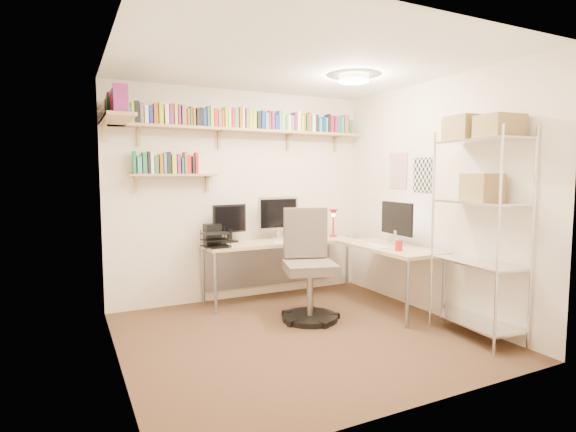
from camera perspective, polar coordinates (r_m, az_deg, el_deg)
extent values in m
plane|color=#4D3221|center=(4.37, 1.63, -14.84)|extent=(3.20, 3.20, 0.00)
cube|color=beige|center=(5.48, -5.76, 2.59)|extent=(3.20, 0.04, 2.50)
cube|color=beige|center=(3.64, -21.10, 0.95)|extent=(0.04, 3.00, 2.50)
cube|color=beige|center=(5.07, 17.84, 2.15)|extent=(0.04, 3.00, 2.50)
cube|color=beige|center=(2.88, 15.91, 0.06)|extent=(3.20, 0.04, 2.50)
cube|color=white|center=(4.23, 1.73, 18.92)|extent=(3.20, 3.00, 0.04)
cube|color=white|center=(5.46, 13.81, 5.61)|extent=(0.01, 0.30, 0.42)
cube|color=silver|center=(5.16, 16.68, 5.01)|extent=(0.01, 0.28, 0.38)
cylinder|color=#FFEAC6|center=(4.74, 8.33, 16.86)|extent=(0.30, 0.30, 0.06)
cube|color=tan|center=(5.38, -5.36, 10.75)|extent=(3.05, 0.25, 0.03)
cube|color=tan|center=(4.62, -21.00, 11.35)|extent=(0.25, 1.00, 0.03)
cube|color=tan|center=(5.13, -14.33, 5.07)|extent=(0.95, 0.20, 0.02)
cube|color=tan|center=(5.13, -18.42, 10.00)|extent=(0.03, 0.20, 0.20)
cube|color=tan|center=(5.34, -8.66, 10.01)|extent=(0.03, 0.20, 0.20)
cube|color=tan|center=(5.68, 0.14, 9.78)|extent=(0.03, 0.20, 0.20)
cube|color=tan|center=(6.02, 6.19, 9.48)|extent=(0.03, 0.20, 0.20)
cube|color=white|center=(5.05, -21.34, 11.96)|extent=(0.04, 0.14, 0.18)
cube|color=teal|center=(5.06, -20.83, 12.33)|extent=(0.02, 0.12, 0.24)
cube|color=black|center=(5.06, -20.33, 11.95)|extent=(0.04, 0.15, 0.17)
cube|color=teal|center=(5.07, -19.67, 11.97)|extent=(0.04, 0.13, 0.17)
cube|color=#BED227|center=(5.08, -19.18, 12.22)|extent=(0.03, 0.13, 0.22)
cube|color=black|center=(5.08, -18.70, 12.31)|extent=(0.04, 0.15, 0.23)
cube|color=#806B5D|center=(5.09, -18.13, 12.23)|extent=(0.04, 0.12, 0.22)
cube|color=white|center=(5.10, -17.62, 12.12)|extent=(0.04, 0.13, 0.20)
cube|color=navy|center=(5.10, -17.10, 12.10)|extent=(0.04, 0.14, 0.19)
cube|color=#BA5115|center=(5.11, -16.50, 12.27)|extent=(0.04, 0.12, 0.22)
cube|color=#BED227|center=(5.13, -15.88, 12.37)|extent=(0.04, 0.12, 0.24)
cube|color=white|center=(5.14, -15.25, 12.26)|extent=(0.04, 0.14, 0.22)
cube|color=#7F2276|center=(5.15, -14.63, 12.31)|extent=(0.04, 0.12, 0.23)
cube|color=#BED227|center=(5.16, -14.16, 12.35)|extent=(0.03, 0.14, 0.24)
cube|color=#7F2276|center=(5.17, -13.73, 12.30)|extent=(0.03, 0.12, 0.23)
cube|color=#806B5D|center=(5.18, -13.17, 12.26)|extent=(0.04, 0.14, 0.22)
cube|color=#BA5115|center=(5.18, -12.68, 12.08)|extent=(0.03, 0.15, 0.19)
cube|color=#256F44|center=(5.19, -12.31, 12.22)|extent=(0.02, 0.13, 0.21)
cube|color=#BA5115|center=(5.20, -11.96, 12.13)|extent=(0.03, 0.13, 0.20)
cube|color=black|center=(5.21, -11.44, 12.13)|extent=(0.04, 0.14, 0.20)
cube|color=black|center=(5.22, -11.03, 12.17)|extent=(0.03, 0.12, 0.21)
cube|color=navy|center=(5.23, -10.66, 12.13)|extent=(0.03, 0.12, 0.20)
cube|color=#256F44|center=(5.25, -10.19, 12.26)|extent=(0.03, 0.12, 0.23)
cube|color=#BED227|center=(5.26, -9.80, 12.33)|extent=(0.03, 0.14, 0.24)
cube|color=red|center=(5.27, -9.31, 12.13)|extent=(0.04, 0.14, 0.21)
cube|color=#806B5D|center=(5.28, -8.82, 11.97)|extent=(0.03, 0.14, 0.18)
cube|color=#BA5115|center=(5.29, -8.43, 12.04)|extent=(0.02, 0.14, 0.20)
cube|color=#BED227|center=(5.31, -8.02, 12.26)|extent=(0.03, 0.14, 0.24)
cube|color=white|center=(5.32, -7.57, 12.19)|extent=(0.03, 0.12, 0.23)
cube|color=red|center=(5.34, -7.14, 12.19)|extent=(0.04, 0.15, 0.23)
cube|color=teal|center=(5.35, -6.69, 12.20)|extent=(0.04, 0.11, 0.23)
cube|color=#BA5115|center=(5.37, -6.19, 12.24)|extent=(0.03, 0.13, 0.25)
cube|color=white|center=(5.38, -5.83, 12.24)|extent=(0.03, 0.11, 0.25)
cube|color=#806B5D|center=(5.40, -5.38, 12.17)|extent=(0.03, 0.15, 0.24)
cube|color=#BED227|center=(5.41, -4.94, 12.12)|extent=(0.04, 0.13, 0.23)
cube|color=#BED227|center=(5.43, -4.44, 12.14)|extent=(0.04, 0.11, 0.24)
cube|color=black|center=(5.45, -3.90, 11.97)|extent=(0.04, 0.13, 0.21)
cube|color=navy|center=(5.47, -3.39, 12.02)|extent=(0.04, 0.13, 0.23)
cube|color=teal|center=(5.49, -2.92, 11.87)|extent=(0.04, 0.14, 0.20)
cube|color=red|center=(5.51, -2.50, 12.00)|extent=(0.02, 0.12, 0.23)
cube|color=#7F2276|center=(5.52, -2.10, 11.96)|extent=(0.04, 0.13, 0.22)
cube|color=navy|center=(5.54, -1.70, 11.69)|extent=(0.04, 0.15, 0.18)
cube|color=teal|center=(5.56, -1.21, 11.98)|extent=(0.04, 0.13, 0.24)
cube|color=#BED227|center=(5.58, -0.82, 11.87)|extent=(0.04, 0.13, 0.22)
cube|color=teal|center=(5.60, -0.42, 11.65)|extent=(0.02, 0.14, 0.18)
cube|color=white|center=(5.61, -0.06, 11.69)|extent=(0.04, 0.13, 0.19)
cube|color=#806B5D|center=(5.63, 0.36, 11.64)|extent=(0.04, 0.13, 0.19)
cube|color=#7F2276|center=(5.65, 0.72, 11.81)|extent=(0.03, 0.14, 0.23)
cube|color=white|center=(5.68, 1.16, 11.88)|extent=(0.04, 0.13, 0.24)
cube|color=#BED227|center=(5.70, 1.61, 11.64)|extent=(0.03, 0.12, 0.20)
cube|color=#BA5115|center=(5.71, 1.91, 11.69)|extent=(0.03, 0.11, 0.22)
cube|color=#256F44|center=(5.73, 2.28, 11.67)|extent=(0.03, 0.12, 0.22)
cube|color=#BA5115|center=(5.75, 2.58, 11.78)|extent=(0.03, 0.11, 0.24)
cube|color=white|center=(5.77, 2.99, 11.62)|extent=(0.04, 0.14, 0.22)
cube|color=black|center=(5.80, 3.44, 11.60)|extent=(0.04, 0.11, 0.22)
cube|color=teal|center=(5.82, 3.90, 11.35)|extent=(0.04, 0.12, 0.17)
cube|color=navy|center=(5.84, 4.30, 11.42)|extent=(0.03, 0.14, 0.19)
cube|color=teal|center=(5.87, 4.69, 11.38)|extent=(0.03, 0.12, 0.19)
cube|color=black|center=(5.89, 5.03, 11.58)|extent=(0.02, 0.12, 0.24)
cube|color=red|center=(5.91, 5.38, 11.46)|extent=(0.04, 0.11, 0.22)
cube|color=#7F2276|center=(5.94, 5.82, 11.42)|extent=(0.04, 0.15, 0.22)
cube|color=#256F44|center=(5.96, 6.22, 11.32)|extent=(0.04, 0.13, 0.20)
cube|color=teal|center=(5.99, 6.64, 11.34)|extent=(0.03, 0.12, 0.21)
cube|color=#806B5D|center=(6.02, 7.04, 11.44)|extent=(0.04, 0.15, 0.24)
cube|color=#BA5115|center=(6.04, 7.34, 11.40)|extent=(0.03, 0.13, 0.24)
cube|color=#256F44|center=(6.06, 7.67, 11.08)|extent=(0.04, 0.13, 0.18)
cube|color=#7F2276|center=(4.22, -20.48, 13.86)|extent=(0.12, 0.04, 0.24)
cube|color=#256F44|center=(4.26, -20.54, 13.46)|extent=(0.12, 0.04, 0.20)
cube|color=black|center=(4.31, -20.61, 13.50)|extent=(0.12, 0.03, 0.22)
cube|color=teal|center=(4.35, -20.68, 13.43)|extent=(0.11, 0.04, 0.22)
cube|color=red|center=(4.40, -20.74, 13.15)|extent=(0.13, 0.04, 0.19)
cube|color=#7F2276|center=(4.44, -20.80, 13.30)|extent=(0.12, 0.03, 0.23)
cube|color=#7F2276|center=(4.48, -20.85, 13.01)|extent=(0.12, 0.03, 0.19)
cube|color=black|center=(4.52, -20.90, 12.87)|extent=(0.14, 0.02, 0.19)
cube|color=#7F2276|center=(4.56, -20.96, 13.08)|extent=(0.12, 0.04, 0.23)
cube|color=black|center=(4.60, -21.01, 12.72)|extent=(0.12, 0.04, 0.18)
cube|color=black|center=(4.65, -21.07, 12.97)|extent=(0.15, 0.03, 0.24)
cube|color=#BED227|center=(4.69, -21.13, 12.88)|extent=(0.13, 0.04, 0.24)
cube|color=white|center=(4.74, -21.18, 12.87)|extent=(0.13, 0.04, 0.25)
cube|color=#806B5D|center=(4.78, -21.23, 12.59)|extent=(0.13, 0.04, 0.21)
cube|color=teal|center=(4.83, -21.29, 12.70)|extent=(0.13, 0.04, 0.24)
cube|color=#BED227|center=(4.87, -21.34, 12.64)|extent=(0.11, 0.04, 0.25)
cube|color=#BA5115|center=(4.91, -21.37, 12.43)|extent=(0.12, 0.02, 0.22)
cube|color=#256F44|center=(4.94, -21.41, 12.40)|extent=(0.12, 0.02, 0.22)
cube|color=red|center=(4.97, -21.44, 12.33)|extent=(0.14, 0.03, 0.22)
cube|color=#7F2276|center=(5.01, -21.48, 11.98)|extent=(0.12, 0.03, 0.17)
cube|color=#256F44|center=(5.06, -18.98, 6.45)|extent=(0.03, 0.12, 0.24)
cube|color=teal|center=(5.07, -18.42, 6.13)|extent=(0.04, 0.15, 0.18)
cube|color=#256F44|center=(5.08, -17.79, 6.41)|extent=(0.04, 0.13, 0.23)
cube|color=black|center=(5.09, -17.31, 6.48)|extent=(0.02, 0.12, 0.24)
cube|color=white|center=(5.09, -16.94, 6.45)|extent=(0.03, 0.14, 0.23)
cube|color=#256F44|center=(5.10, -16.46, 6.25)|extent=(0.04, 0.15, 0.19)
cube|color=#BA5115|center=(5.11, -15.89, 6.36)|extent=(0.04, 0.14, 0.21)
cube|color=teal|center=(5.12, -15.43, 6.45)|extent=(0.03, 0.14, 0.23)
cube|color=black|center=(5.12, -14.97, 6.53)|extent=(0.04, 0.13, 0.24)
cube|color=#BED227|center=(5.14, -14.36, 6.40)|extent=(0.04, 0.14, 0.21)
cube|color=#7F2276|center=(5.15, -13.80, 6.42)|extent=(0.04, 0.13, 0.21)
cube|color=#256F44|center=(5.16, -13.32, 6.19)|extent=(0.02, 0.14, 0.17)
cube|color=#806B5D|center=(5.17, -12.96, 6.57)|extent=(0.02, 0.14, 0.24)
cube|color=red|center=(5.17, -12.53, 6.39)|extent=(0.04, 0.11, 0.21)
cube|color=black|center=(5.19, -12.03, 6.34)|extent=(0.03, 0.13, 0.20)
cube|color=red|center=(5.20, -11.60, 6.58)|extent=(0.03, 0.11, 0.24)
cube|color=tan|center=(5.41, -1.18, -3.33)|extent=(1.83, 0.58, 0.04)
cube|color=tan|center=(5.11, 12.76, -3.96)|extent=(0.58, 1.25, 0.04)
cylinder|color=gray|center=(4.95, -9.17, -8.42)|extent=(0.04, 0.04, 0.68)
cylinder|color=gray|center=(5.40, -10.72, -7.29)|extent=(0.04, 0.04, 0.68)
cylinder|color=gray|center=(6.25, 7.55, -5.54)|extent=(0.04, 0.04, 0.68)
cylinder|color=gray|center=(4.60, 14.93, -9.57)|extent=(0.04, 0.04, 0.68)
cylinder|color=gray|center=(4.93, 19.19, -8.71)|extent=(0.04, 0.04, 0.68)
cube|color=gray|center=(5.69, -2.26, -6.06)|extent=(1.74, 0.02, 0.53)
cube|color=silver|center=(5.50, -1.25, 0.35)|extent=(0.53, 0.03, 0.41)
cube|color=black|center=(5.48, -1.16, 0.33)|extent=(0.48, 0.00, 0.35)
cube|color=black|center=(5.27, -7.43, -0.33)|extent=(0.42, 0.03, 0.33)
cube|color=black|center=(5.20, 13.64, -0.29)|extent=(0.03, 0.56, 0.37)
cube|color=white|center=(5.18, 13.48, -0.30)|extent=(0.00, 0.50, 0.31)
cube|color=white|center=(5.28, 0.10, -3.26)|extent=(0.41, 0.13, 0.01)
cube|color=white|center=(5.06, 11.14, -3.72)|extent=(0.13, 0.39, 0.01)
cylinder|color=red|center=(5.78, 5.76, -2.52)|extent=(0.10, 0.10, 0.02)
cylinder|color=red|center=(5.76, 5.77, -1.09)|extent=(0.02, 0.02, 0.27)
cone|color=red|center=(5.75, 5.78, 0.44)|extent=(0.12, 0.12, 0.09)
sphere|color=#FFBF72|center=(5.75, 5.78, 0.15)|extent=(0.05, 0.05, 0.05)
cube|color=black|center=(5.18, -9.59, -2.28)|extent=(0.17, 0.17, 0.23)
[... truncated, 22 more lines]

